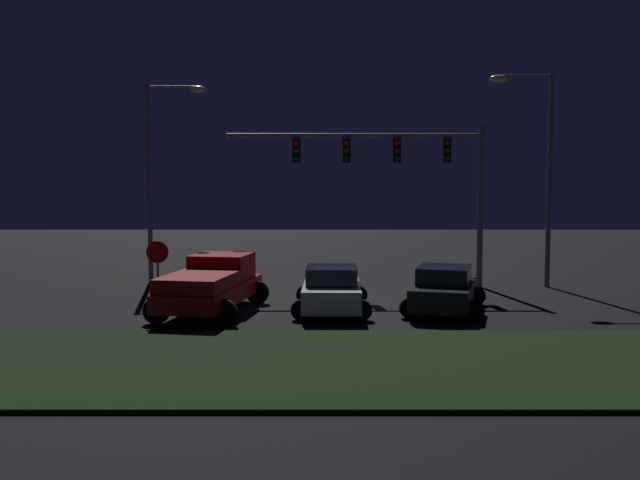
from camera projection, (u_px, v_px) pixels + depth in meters
The scene contains 9 objects.
ground_plane at pixel (350, 301), 24.48m from camera, with size 80.00×80.00×0.00m, color black.
grass_median at pixel (368, 363), 15.62m from camera, with size 20.12×6.76×0.10m, color black.
pickup_truck at pixel (212, 282), 22.17m from camera, with size 3.47×5.66×1.80m.
car_sedan at pixel (444, 289), 22.28m from camera, with size 3.23×4.73×1.51m.
car_sedan_far at pixel (331, 289), 22.26m from camera, with size 2.54×4.44×1.51m.
traffic_signal_gantry at pixel (396, 162), 27.42m from camera, with size 10.32×0.56×6.50m.
street_lamp_left at pixel (160, 158), 28.79m from camera, with size 2.55×0.44×8.36m.
street_lamp_right at pixel (537, 154), 27.45m from camera, with size 2.59×0.44×8.59m.
stop_sign at pixel (157, 261), 23.27m from camera, with size 0.76×0.08×2.23m.
Camera 1 is at (-1.12, -24.23, 4.08)m, focal length 38.52 mm.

